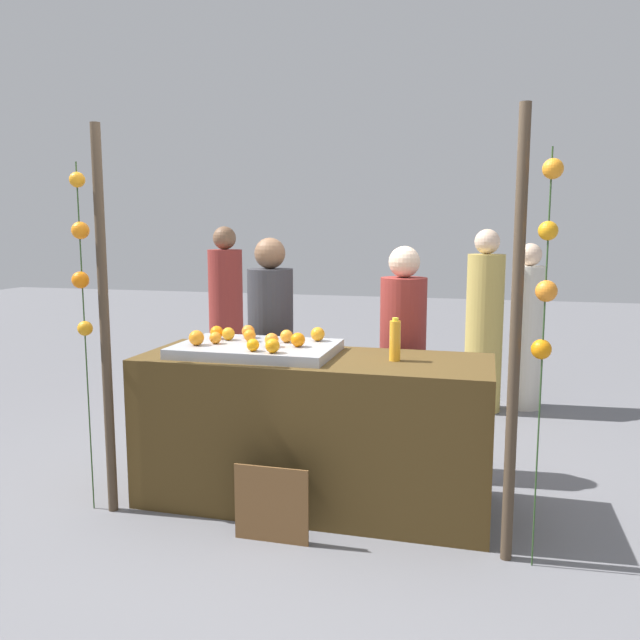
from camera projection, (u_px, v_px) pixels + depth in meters
The scene contains 26 objects.
ground_plane at pixel (314, 501), 3.92m from camera, with size 24.00×24.00×0.00m, color slate.
stall_counter at pixel (314, 430), 3.86m from camera, with size 2.09×0.76×0.90m, color #4C3819.
orange_tray at pixel (257, 349), 3.88m from camera, with size 0.95×0.63×0.06m, color #9EA0A5.
orange_0 at pixel (215, 338), 3.88m from camera, with size 0.07×0.07×0.07m, color orange.
orange_1 at pixel (228, 334), 4.01m from camera, with size 0.08×0.08×0.08m, color orange.
orange_2 at pixel (196, 338), 3.82m from camera, with size 0.09×0.09×0.09m, color orange.
orange_3 at pixel (318, 334), 3.97m from camera, with size 0.09×0.09×0.09m, color orange.
orange_4 at pixel (253, 345), 3.64m from camera, with size 0.07×0.07×0.07m, color orange.
orange_5 at pixel (248, 332), 4.09m from camera, with size 0.08×0.08×0.08m, color orange.
orange_6 at pixel (217, 332), 4.05m from camera, with size 0.08×0.08×0.08m, color orange.
orange_7 at pixel (298, 340), 3.78m from camera, with size 0.09×0.09×0.09m, color orange.
orange_8 at pixel (287, 336), 3.92m from camera, with size 0.08×0.08×0.08m, color orange.
orange_9 at pixel (273, 346), 3.59m from camera, with size 0.08×0.08×0.08m, color orange.
orange_10 at pixel (272, 340), 3.78m from camera, with size 0.08×0.08×0.08m, color orange.
orange_11 at pixel (250, 335), 3.96m from camera, with size 0.08×0.08×0.08m, color orange.
juice_bottle at pixel (395, 340), 3.66m from camera, with size 0.06×0.06×0.25m.
chalkboard_sign at pixel (272, 505), 3.39m from camera, with size 0.41×0.03×0.43m.
vendor_left at pixel (271, 359), 4.53m from camera, with size 0.32×0.32×1.60m.
vendor_right at pixel (402, 369), 4.31m from camera, with size 0.31×0.31×1.55m.
crowd_person_0 at pixel (226, 317), 6.37m from camera, with size 0.34×0.34×1.68m.
crowd_person_1 at pixel (484, 327), 5.79m from camera, with size 0.33×0.33×1.66m.
crowd_person_2 at pixel (527, 332), 5.88m from camera, with size 0.31×0.31×1.53m.
canopy_post_left at pixel (105, 324), 3.64m from camera, with size 0.06×0.06×2.24m, color #473828.
canopy_post_right at pixel (515, 342), 3.08m from camera, with size 0.06×0.06×2.24m, color #473828.
garland_strand_left at pixel (81, 258), 3.61m from camera, with size 0.10×0.11×2.03m.
garland_strand_right at pixel (547, 268), 2.96m from camera, with size 0.11×0.11×2.03m.
Camera 1 is at (0.97, -3.59, 1.66)m, focal length 35.84 mm.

